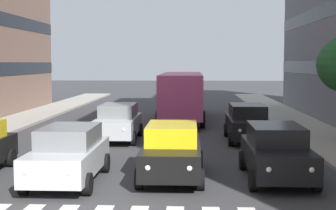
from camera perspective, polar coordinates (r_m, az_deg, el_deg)
car_0 at (r=15.98m, az=12.43°, el=-5.31°), size 2.02×4.44×1.72m
car_1 at (r=15.80m, az=0.45°, el=-5.31°), size 2.02×4.44×1.72m
car_2 at (r=15.55m, az=-11.45°, el=-5.57°), size 2.02×4.44×1.72m
car_row2_0 at (r=23.52m, az=-5.81°, el=-1.95°), size 2.02×4.44×1.72m
car_row2_1 at (r=23.49m, az=9.22°, el=-2.00°), size 2.02×4.44×1.72m
bus_behind_traffic at (r=31.41m, az=1.62°, el=1.59°), size 2.78×10.50×3.00m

